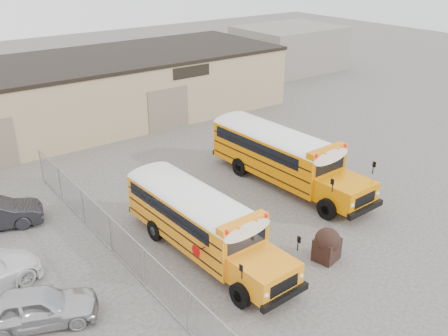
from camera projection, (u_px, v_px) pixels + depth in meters
ground at (264, 237)px, 22.51m from camera, size 120.00×120.00×0.00m
warehouse at (85, 91)px, 36.20m from camera, size 30.20×10.20×4.67m
chainlink_fence at (110, 234)px, 21.08m from camera, size 0.07×18.07×1.81m
distant_building_right at (289, 48)px, 52.25m from camera, size 10.00×8.00×4.40m
school_bus_left at (133, 174)px, 24.97m from camera, size 2.92×9.43×2.73m
school_bus_right at (212, 124)px, 31.49m from camera, size 3.02×10.40×3.01m
tarp_bundle at (327, 244)px, 20.64m from camera, size 1.14×1.08×1.47m
car_silver at (37, 307)px, 17.12m from camera, size 4.42×3.08×1.40m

